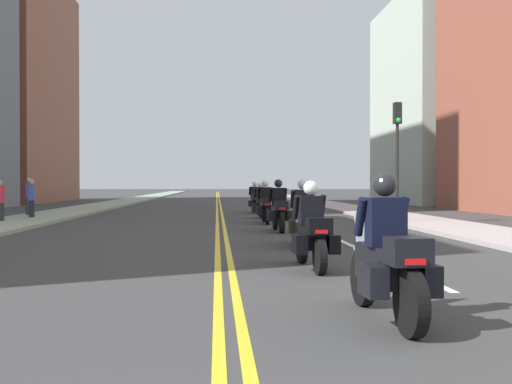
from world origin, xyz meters
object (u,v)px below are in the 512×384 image
Objects in this scene: motorcycle_1 at (312,233)px; pedestrian_1 at (32,199)px; motorcycle_4 at (266,206)px; pedestrian_0 at (29,197)px; motorcycle_0 at (388,262)px; motorcycle_3 at (279,210)px; traffic_light_near at (397,140)px; motorcycle_2 at (303,219)px; motorcycle_6 at (255,200)px; motorcycle_5 at (261,203)px.

pedestrian_1 is (-9.35, 14.99, 0.24)m from motorcycle_1.
pedestrian_0 is (-10.34, 4.99, 0.24)m from motorcycle_4.
motorcycle_0 is 1.25× the size of pedestrian_0.
motorcycle_3 is 13.70m from pedestrian_0.
motorcycle_0 is 1.06× the size of motorcycle_1.
traffic_light_near is 16.39m from pedestrian_0.
motorcycle_1 is 12.24m from motorcycle_4.
motorcycle_4 is at bearing 91.85° from motorcycle_2.
traffic_light_near is at bearing 69.22° from motorcycle_0.
pedestrian_1 is (0.79, -2.24, -0.05)m from pedestrian_0.
pedestrian_0 reaches higher than motorcycle_4.
motorcycle_6 is at bearing 108.38° from pedestrian_1.
motorcycle_5 is at bearing -93.21° from motorcycle_6.
pedestrian_0 reaches higher than motorcycle_2.
motorcycle_1 is 3.94m from motorcycle_2.
motorcycle_3 reaches higher than motorcycle_5.
motorcycle_5 reaches higher than motorcycle_1.
pedestrian_0 is at bearing 128.69° from motorcycle_2.
motorcycle_0 is at bearing -89.82° from motorcycle_4.
motorcycle_4 is 8.27m from motorcycle_6.
pedestrian_1 is at bearing 143.73° from motorcycle_3.
motorcycle_2 is at bearing -79.09° from pedestrian_0.
motorcycle_4 is at bearing 62.61° from pedestrian_1.
motorcycle_3 is (0.29, 8.37, 0.04)m from motorcycle_1.
motorcycle_0 is at bearing -90.60° from motorcycle_1.
motorcycle_0 is at bearing -89.17° from motorcycle_5.
motorcycle_3 is 1.26× the size of pedestrian_0.
pedestrian_1 is at bearing -153.27° from motorcycle_6.
motorcycle_1 is 0.94× the size of motorcycle_3.
motorcycle_1 is (-0.19, 4.00, -0.02)m from motorcycle_0.
motorcycle_1 is at bearing -93.85° from motorcycle_6.
pedestrian_1 is at bearing 164.13° from motorcycle_4.
motorcycle_5 is at bearing 85.63° from motorcycle_1.
motorcycle_4 reaches higher than motorcycle_2.
motorcycle_4 is at bearing 86.66° from motorcycle_0.
motorcycle_3 is 3.87m from motorcycle_4.
motorcycle_1 is 17.67m from pedestrian_1.
pedestrian_0 reaches higher than motorcycle_0.
traffic_light_near is at bearing -5.08° from motorcycle_4.
pedestrian_1 is (-14.50, 3.21, -2.28)m from traffic_light_near.
motorcycle_1 is at bearing 89.39° from motorcycle_0.
motorcycle_5 is 6.95m from traffic_light_near.
motorcycle_0 is 7.92m from motorcycle_2.
pedestrian_0 is at bearing 174.83° from motorcycle_5.
motorcycle_6 reaches higher than motorcycle_0.
traffic_light_near is (4.72, 7.87, 2.51)m from motorcycle_2.
motorcycle_0 is 24.50m from motorcycle_6.
motorcycle_3 is at bearing -144.92° from traffic_light_near.
motorcycle_5 is at bearing 85.12° from pedestrian_1.
traffic_light_near is at bearing 33.28° from motorcycle_3.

